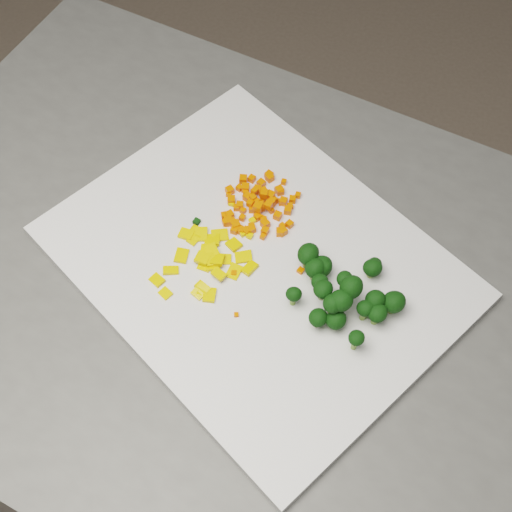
% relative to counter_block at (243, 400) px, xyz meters
% --- Properties ---
extents(ground, '(4.00, 4.00, 0.00)m').
position_rel_counter_block_xyz_m(ground, '(0.04, 0.05, -0.45)').
color(ground, '#746252').
rests_on(ground, ground).
extents(counter_block, '(1.19, 0.95, 0.90)m').
position_rel_counter_block_xyz_m(counter_block, '(0.00, 0.00, 0.00)').
color(counter_block, '#4E4D4B').
rests_on(counter_block, ground).
extents(cutting_board, '(0.63, 0.59, 0.01)m').
position_rel_counter_block_xyz_m(cutting_board, '(0.02, 0.03, 0.46)').
color(cutting_board, silver).
rests_on(cutting_board, counter_block).
extents(carrot_pile, '(0.11, 0.11, 0.03)m').
position_rel_counter_block_xyz_m(carrot_pile, '(0.00, 0.11, 0.48)').
color(carrot_pile, '#ED4C02').
rests_on(carrot_pile, cutting_board).
extents(pepper_pile, '(0.13, 0.13, 0.02)m').
position_rel_counter_block_xyz_m(pepper_pile, '(-0.05, -0.00, 0.47)').
color(pepper_pile, '#E6B00C').
rests_on(pepper_pile, cutting_board).
extents(broccoli_pile, '(0.13, 0.13, 0.06)m').
position_rel_counter_block_xyz_m(broccoli_pile, '(0.14, -0.00, 0.49)').
color(broccoli_pile, black).
rests_on(broccoli_pile, cutting_board).
extents(carrot_cube_0, '(0.01, 0.01, 0.01)m').
position_rel_counter_block_xyz_m(carrot_cube_0, '(-0.00, 0.13, 0.47)').
color(carrot_cube_0, '#ED4C02').
rests_on(carrot_cube_0, carrot_pile).
extents(carrot_cube_1, '(0.01, 0.01, 0.01)m').
position_rel_counter_block_xyz_m(carrot_cube_1, '(0.00, 0.10, 0.48)').
color(carrot_cube_1, '#ED4C02').
rests_on(carrot_cube_1, carrot_pile).
extents(carrot_cube_2, '(0.01, 0.01, 0.01)m').
position_rel_counter_block_xyz_m(carrot_cube_2, '(0.05, 0.14, 0.47)').
color(carrot_cube_2, '#ED4C02').
rests_on(carrot_cube_2, carrot_pile).
extents(carrot_cube_3, '(0.01, 0.01, 0.01)m').
position_rel_counter_block_xyz_m(carrot_cube_3, '(-0.04, 0.07, 0.47)').
color(carrot_cube_3, '#ED4C02').
rests_on(carrot_cube_3, carrot_pile).
extents(carrot_cube_4, '(0.01, 0.01, 0.01)m').
position_rel_counter_block_xyz_m(carrot_cube_4, '(-0.04, 0.11, 0.47)').
color(carrot_cube_4, '#ED4C02').
rests_on(carrot_cube_4, carrot_pile).
extents(carrot_cube_5, '(0.01, 0.01, 0.01)m').
position_rel_counter_block_xyz_m(carrot_cube_5, '(0.05, 0.09, 0.47)').
color(carrot_cube_5, '#ED4C02').
rests_on(carrot_cube_5, carrot_pile).
extents(carrot_cube_6, '(0.01, 0.01, 0.01)m').
position_rel_counter_block_xyz_m(carrot_cube_6, '(-0.02, 0.15, 0.47)').
color(carrot_cube_6, '#ED4C02').
rests_on(carrot_cube_6, carrot_pile).
extents(carrot_cube_7, '(0.01, 0.01, 0.01)m').
position_rel_counter_block_xyz_m(carrot_cube_7, '(-0.03, 0.10, 0.47)').
color(carrot_cube_7, '#ED4C02').
rests_on(carrot_cube_7, carrot_pile).
extents(carrot_cube_8, '(0.01, 0.01, 0.01)m').
position_rel_counter_block_xyz_m(carrot_cube_8, '(-0.04, 0.08, 0.47)').
color(carrot_cube_8, '#ED4C02').
rests_on(carrot_cube_8, carrot_pile).
extents(carrot_cube_9, '(0.01, 0.01, 0.01)m').
position_rel_counter_block_xyz_m(carrot_cube_9, '(-0.03, 0.07, 0.47)').
color(carrot_cube_9, '#ED4C02').
rests_on(carrot_cube_9, carrot_pile).
extents(carrot_cube_10, '(0.01, 0.01, 0.01)m').
position_rel_counter_block_xyz_m(carrot_cube_10, '(0.04, 0.09, 0.47)').
color(carrot_cube_10, '#ED4C02').
rests_on(carrot_cube_10, carrot_pile).
extents(carrot_cube_11, '(0.01, 0.01, 0.01)m').
position_rel_counter_block_xyz_m(carrot_cube_11, '(0.02, 0.11, 0.47)').
color(carrot_cube_11, '#ED4C02').
rests_on(carrot_cube_11, carrot_pile).
extents(carrot_cube_12, '(0.01, 0.01, 0.01)m').
position_rel_counter_block_xyz_m(carrot_cube_12, '(0.00, 0.11, 0.47)').
color(carrot_cube_12, '#ED4C02').
rests_on(carrot_cube_12, carrot_pile).
extents(carrot_cube_13, '(0.01, 0.01, 0.01)m').
position_rel_counter_block_xyz_m(carrot_cube_13, '(-0.01, 0.10, 0.47)').
color(carrot_cube_13, '#ED4C02').
rests_on(carrot_cube_13, carrot_pile).
extents(carrot_cube_14, '(0.01, 0.01, 0.01)m').
position_rel_counter_block_xyz_m(carrot_cube_14, '(0.04, 0.07, 0.47)').
color(carrot_cube_14, '#ED4C02').
rests_on(carrot_cube_14, carrot_pile).
extents(carrot_cube_15, '(0.01, 0.01, 0.01)m').
position_rel_counter_block_xyz_m(carrot_cube_15, '(0.00, 0.10, 0.48)').
color(carrot_cube_15, '#ED4C02').
rests_on(carrot_cube_15, carrot_pile).
extents(carrot_cube_16, '(0.01, 0.01, 0.01)m').
position_rel_counter_block_xyz_m(carrot_cube_16, '(-0.03, 0.07, 0.47)').
color(carrot_cube_16, '#ED4C02').
rests_on(carrot_cube_16, carrot_pile).
extents(carrot_cube_17, '(0.01, 0.01, 0.01)m').
position_rel_counter_block_xyz_m(carrot_cube_17, '(-0.01, 0.10, 0.47)').
color(carrot_cube_17, '#ED4C02').
rests_on(carrot_cube_17, carrot_pile).
extents(carrot_cube_18, '(0.01, 0.01, 0.01)m').
position_rel_counter_block_xyz_m(carrot_cube_18, '(0.00, 0.10, 0.48)').
color(carrot_cube_18, '#ED4C02').
rests_on(carrot_cube_18, carrot_pile).
extents(carrot_cube_19, '(0.01, 0.01, 0.01)m').
position_rel_counter_block_xyz_m(carrot_cube_19, '(0.02, 0.08, 0.47)').
color(carrot_cube_19, '#ED4C02').
rests_on(carrot_cube_19, carrot_pile).
extents(carrot_cube_20, '(0.01, 0.01, 0.01)m').
position_rel_counter_block_xyz_m(carrot_cube_20, '(0.01, 0.09, 0.47)').
color(carrot_cube_20, '#ED4C02').
rests_on(carrot_cube_20, carrot_pile).
extents(carrot_cube_21, '(0.01, 0.01, 0.01)m').
position_rel_counter_block_xyz_m(carrot_cube_21, '(-0.02, 0.08, 0.47)').
color(carrot_cube_21, '#ED4C02').
rests_on(carrot_cube_21, carrot_pile).
extents(carrot_cube_22, '(0.01, 0.01, 0.01)m').
position_rel_counter_block_xyz_m(carrot_cube_22, '(-0.00, 0.11, 0.47)').
color(carrot_cube_22, '#ED4C02').
rests_on(carrot_cube_22, carrot_pile).
extents(carrot_cube_23, '(0.01, 0.01, 0.01)m').
position_rel_counter_block_xyz_m(carrot_cube_23, '(-0.02, 0.10, 0.47)').
color(carrot_cube_23, '#ED4C02').
rests_on(carrot_cube_23, carrot_pile).
extents(carrot_cube_24, '(0.01, 0.01, 0.01)m').
position_rel_counter_block_xyz_m(carrot_cube_24, '(-0.02, 0.12, 0.47)').
color(carrot_cube_24, '#ED4C02').
rests_on(carrot_cube_24, carrot_pile).
extents(carrot_cube_25, '(0.01, 0.01, 0.01)m').
position_rel_counter_block_xyz_m(carrot_cube_25, '(0.02, 0.12, 0.48)').
color(carrot_cube_25, '#ED4C02').
rests_on(carrot_cube_25, carrot_pile).
extents(carrot_cube_26, '(0.01, 0.01, 0.01)m').
position_rel_counter_block_xyz_m(carrot_cube_26, '(0.02, 0.12, 0.47)').
color(carrot_cube_26, '#ED4C02').
rests_on(carrot_cube_26, carrot_pile).
extents(carrot_cube_27, '(0.01, 0.01, 0.01)m').
position_rel_counter_block_xyz_m(carrot_cube_27, '(0.04, 0.08, 0.47)').
color(carrot_cube_27, '#ED4C02').
rests_on(carrot_cube_27, carrot_pile).
extents(carrot_cube_28, '(0.01, 0.01, 0.01)m').
position_rel_counter_block_xyz_m(carrot_cube_28, '(0.00, 0.16, 0.47)').
color(carrot_cube_28, '#ED4C02').
rests_on(carrot_cube_28, carrot_pile).
extents(carrot_cube_29, '(0.01, 0.01, 0.01)m').
position_rel_counter_block_xyz_m(carrot_cube_29, '(0.02, 0.06, 0.47)').
color(carrot_cube_29, '#ED4C02').
rests_on(carrot_cube_29, carrot_pile).
extents(carrot_cube_30, '(0.01, 0.01, 0.01)m').
position_rel_counter_block_xyz_m(carrot_cube_30, '(-0.01, 0.06, 0.47)').
color(carrot_cube_30, '#ED4C02').
rests_on(carrot_cube_30, carrot_pile).
extents(carrot_cube_31, '(0.01, 0.01, 0.01)m').
position_rel_counter_block_xyz_m(carrot_cube_31, '(-0.01, 0.15, 0.47)').
color(carrot_cube_31, '#ED4C02').
rests_on(carrot_cube_31, carrot_pile).
extents(carrot_cube_32, '(0.01, 0.01, 0.01)m').
position_rel_counter_block_xyz_m(carrot_cube_32, '(0.00, 0.09, 0.47)').
color(carrot_cube_32, '#ED4C02').
rests_on(carrot_cube_32, carrot_pile).
extents(carrot_cube_33, '(0.01, 0.01, 0.01)m').
position_rel_counter_block_xyz_m(carrot_cube_33, '(0.02, 0.14, 0.47)').
color(carrot_cube_33, '#ED4C02').
rests_on(carrot_cube_33, carrot_pile).
extents(carrot_cube_34, '(0.01, 0.01, 0.01)m').
position_rel_counter_block_xyz_m(carrot_cube_34, '(-0.00, 0.07, 0.47)').
color(carrot_cube_34, '#ED4C02').
rests_on(carrot_cube_34, carrot_pile).
extents(carrot_cube_35, '(0.01, 0.01, 0.01)m').
position_rel_counter_block_xyz_m(carrot_cube_35, '(-0.02, 0.06, 0.47)').
color(carrot_cube_35, '#ED4C02').
rests_on(carrot_cube_35, carrot_pile).
extents(carrot_cube_36, '(0.01, 0.01, 0.01)m').
position_rel_counter_block_xyz_m(carrot_cube_36, '(-0.01, 0.13, 0.47)').
color(carrot_cube_36, '#ED4C02').
rests_on(carrot_cube_36, carrot_pile).
extents(carrot_cube_37, '(0.01, 0.01, 0.01)m').
position_rel_counter_block_xyz_m(carrot_cube_37, '(-0.00, 0.16, 0.47)').
color(carrot_cube_37, '#ED4C02').
rests_on(carrot_cube_37, carrot_pile).
extents(carrot_cube_38, '(0.01, 0.01, 0.01)m').
position_rel_counter_block_xyz_m(carrot_cube_38, '(-0.04, 0.08, 0.47)').
color(carrot_cube_38, '#ED4C02').
rests_on(carrot_cube_38, carrot_pile).
extents(carrot_cube_39, '(0.01, 0.01, 0.01)m').
position_rel_counter_block_xyz_m(carrot_cube_39, '(-0.01, 0.06, 0.47)').
color(carrot_cube_39, '#ED4C02').
rests_on(carrot_cube_39, carrot_pile).
extents(carrot_cube_40, '(0.01, 0.01, 0.01)m').
position_rel_counter_block_xyz_m(carrot_cube_40, '(-0.02, 0.06, 0.47)').
color(carrot_cube_40, '#ED4C02').
rests_on(carrot_cube_40, carrot_pile).
extents(carrot_cube_41, '(0.01, 0.01, 0.01)m').
position_rel_counter_block_xyz_m(carrot_cube_41, '(-0.03, 0.13, 0.47)').
color(carrot_cube_41, '#ED4C02').
rests_on(carrot_cube_41, carrot_pile).
extents(carrot_cube_42, '(0.01, 0.01, 0.01)m').
position_rel_counter_block_xyz_m(carrot_cube_42, '(-0.05, 0.12, 0.47)').
color(carrot_cube_42, '#ED4C02').
rests_on(carrot_cube_42, carrot_pile).
extents(carrot_cube_43, '(0.01, 0.01, 0.01)m').
position_rel_counter_block_xyz_m(carrot_cube_43, '(0.04, 0.11, 0.47)').
color(carrot_cube_43, '#ED4C02').
rests_on(carrot_cube_43, carrot_pile).
extents(carrot_cube_44, '(0.01, 0.01, 0.01)m').
position_rel_counter_block_xyz_m(carrot_cube_44, '(-0.03, 0.15, 0.47)').
color(carrot_cube_44, '#ED4C02').
rests_on(carrot_cube_44, carrot_pile).
extents(carrot_cube_45, '(0.02, 0.02, 0.01)m').
position_rel_counter_block_xyz_m(carrot_cube_45, '(-0.02, 0.07, 0.47)').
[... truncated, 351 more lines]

